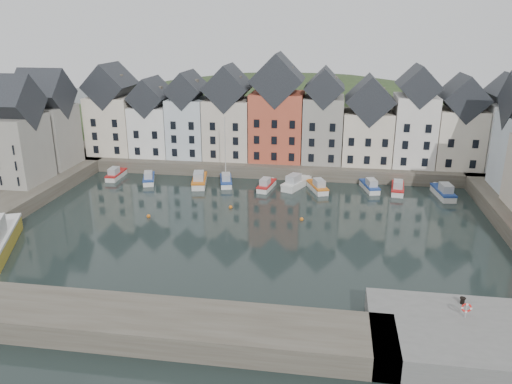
% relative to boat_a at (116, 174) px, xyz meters
% --- Properties ---
extents(ground, '(260.00, 260.00, 0.00)m').
position_rel_boat_a_xyz_m(ground, '(25.48, -18.86, -0.63)').
color(ground, black).
rests_on(ground, ground).
extents(far_quay, '(90.00, 16.00, 2.00)m').
position_rel_boat_a_xyz_m(far_quay, '(25.48, 11.14, 0.37)').
color(far_quay, '#4A4439').
rests_on(far_quay, ground).
extents(near_quay, '(18.00, 10.00, 2.00)m').
position_rel_boat_a_xyz_m(near_quay, '(47.48, -38.86, 0.37)').
color(near_quay, '#60605E').
rests_on(near_quay, ground).
extents(near_wall, '(50.00, 6.00, 2.00)m').
position_rel_boat_a_xyz_m(near_wall, '(15.48, -40.86, 0.37)').
color(near_wall, '#4A4439').
rests_on(near_wall, ground).
extents(hillside, '(153.60, 70.40, 64.00)m').
position_rel_boat_a_xyz_m(hillside, '(25.50, 37.14, -18.60)').
color(hillside, '#26341A').
rests_on(hillside, ground).
extents(far_terrace, '(72.37, 8.16, 17.78)m').
position_rel_boat_a_xyz_m(far_terrace, '(28.69, 9.14, 8.24)').
color(far_terrace, '#EDDFC6').
rests_on(far_terrace, far_quay).
extents(left_terrace, '(7.65, 17.00, 15.69)m').
position_rel_boat_a_xyz_m(left_terrace, '(-10.52, -5.36, 8.24)').
color(left_terrace, gray).
rests_on(left_terrace, left_quay).
extents(mooring_buoys, '(20.50, 5.50, 0.50)m').
position_rel_boat_a_xyz_m(mooring_buoys, '(21.48, -13.53, -0.48)').
color(mooring_buoys, '#CD6718').
rests_on(mooring_buoys, ground).
extents(boat_a, '(1.89, 5.60, 2.13)m').
position_rel_boat_a_xyz_m(boat_a, '(0.00, 0.00, 0.00)').
color(boat_a, silver).
rests_on(boat_a, ground).
extents(boat_b, '(3.31, 5.71, 2.10)m').
position_rel_boat_a_xyz_m(boat_b, '(6.15, -1.29, -0.01)').
color(boat_b, silver).
rests_on(boat_b, ground).
extents(boat_c, '(3.33, 6.95, 2.56)m').
position_rel_boat_a_xyz_m(boat_c, '(14.52, -1.42, 0.13)').
color(boat_c, silver).
rests_on(boat_c, ground).
extents(boat_d, '(3.05, 5.89, 10.77)m').
position_rel_boat_a_xyz_m(boat_d, '(18.63, -0.58, 0.06)').
color(boat_d, silver).
rests_on(boat_d, ground).
extents(boat_e, '(2.53, 5.59, 2.07)m').
position_rel_boat_a_xyz_m(boat_e, '(25.23, -1.85, -0.02)').
color(boat_e, silver).
rests_on(boat_e, ground).
extents(boat_f, '(4.46, 6.79, 2.50)m').
position_rel_boat_a_xyz_m(boat_f, '(29.64, -0.45, 0.11)').
color(boat_f, silver).
rests_on(boat_f, ground).
extents(boat_g, '(3.73, 5.98, 2.20)m').
position_rel_boat_a_xyz_m(boat_g, '(33.03, -1.50, 0.02)').
color(boat_g, silver).
rests_on(boat_g, ground).
extents(boat_h, '(3.00, 5.79, 2.13)m').
position_rel_boat_a_xyz_m(boat_h, '(40.93, 0.06, -0.00)').
color(boat_h, silver).
rests_on(boat_h, ground).
extents(boat_i, '(2.47, 5.95, 2.22)m').
position_rel_boat_a_xyz_m(boat_i, '(45.01, -0.37, 0.03)').
color(boat_i, silver).
rests_on(boat_i, ground).
extents(boat_j, '(2.78, 6.53, 2.43)m').
position_rel_boat_a_xyz_m(boat_j, '(51.42, -1.51, 0.09)').
color(boat_j, silver).
rests_on(boat_j, ground).
extents(mooring_bollard, '(0.48, 0.48, 0.56)m').
position_rel_boat_a_xyz_m(mooring_bollard, '(46.28, -35.36, 1.68)').
color(mooring_bollard, black).
rests_on(mooring_bollard, near_quay).
extents(life_ring_post, '(0.80, 0.17, 1.30)m').
position_rel_boat_a_xyz_m(life_ring_post, '(46.02, -37.52, 2.23)').
color(life_ring_post, gray).
rests_on(life_ring_post, near_quay).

